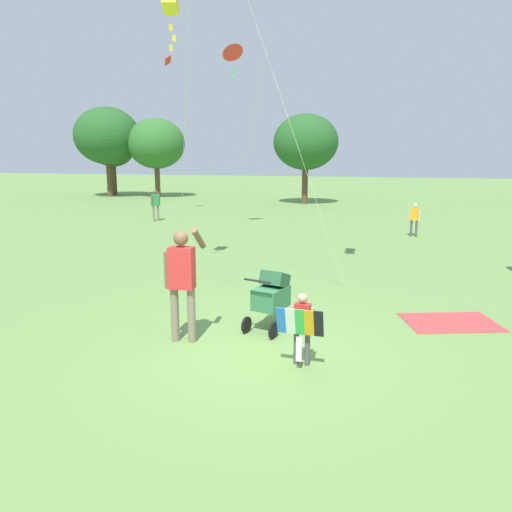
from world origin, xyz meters
name	(u,v)px	position (x,y,z in m)	size (l,w,h in m)	color
ground_plane	(258,350)	(0.00, 0.00, 0.00)	(120.00, 120.00, 0.00)	#668E47
treeline_distant	(401,140)	(2.51, 24.76, 3.83)	(42.81, 6.83, 6.44)	brown
child_with_butterfly_kite	(302,323)	(0.73, -0.38, 0.63)	(0.66, 0.34, 1.06)	#4C4C51
person_adult_flyer	(182,276)	(-1.26, 0.05, 1.09)	(0.59, 0.58, 1.88)	#7F705B
stroller	(272,295)	(-0.02, 0.98, 0.61)	(0.71, 1.12, 1.03)	black
kite_green_novelty	(233,54)	(-3.90, 11.31, 6.55)	(2.84, 4.49, 6.90)	red
person_red_shirt	(155,202)	(-8.23, 13.28, 0.83)	(0.34, 0.37, 1.41)	#7F705B
person_sitting_far	(414,217)	(2.84, 11.77, 0.71)	(0.37, 0.24, 1.21)	#4C4C51
picnic_blanket	(450,322)	(3.03, 2.09, 0.01)	(1.60, 1.07, 0.02)	#CC3D3D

